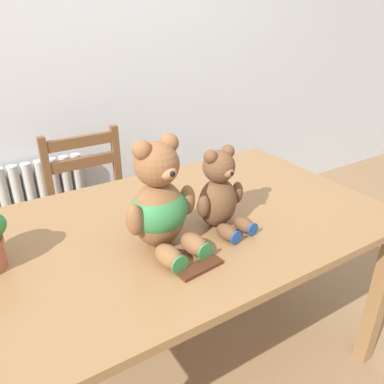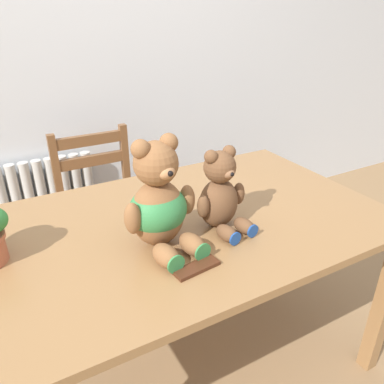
# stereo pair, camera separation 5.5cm
# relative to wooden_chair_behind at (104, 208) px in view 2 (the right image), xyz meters

# --- Properties ---
(wall_back) EXTENTS (8.00, 0.04, 2.60)m
(wall_back) POSITION_rel_wooden_chair_behind_xyz_m (0.06, 0.41, 0.85)
(wall_back) COLOR silver
(wall_back) RESTS_ON ground_plane
(radiator) EXTENTS (0.71, 0.10, 0.67)m
(radiator) POSITION_rel_wooden_chair_behind_xyz_m (-0.31, 0.34, -0.15)
(radiator) COLOR beige
(radiator) RESTS_ON ground_plane
(dining_table) EXTENTS (1.60, 0.94, 0.75)m
(dining_table) POSITION_rel_wooden_chair_behind_xyz_m (0.06, -0.78, 0.21)
(dining_table) COLOR olive
(dining_table) RESTS_ON ground_plane
(wooden_chair_behind) EXTENTS (0.43, 0.44, 0.87)m
(wooden_chair_behind) POSITION_rel_wooden_chair_behind_xyz_m (0.00, 0.00, 0.00)
(wooden_chair_behind) COLOR brown
(wooden_chair_behind) RESTS_ON ground_plane
(teddy_bear_left) EXTENTS (0.26, 0.28, 0.37)m
(teddy_bear_left) POSITION_rel_wooden_chair_behind_xyz_m (-0.04, -0.88, 0.45)
(teddy_bear_left) COLOR brown
(teddy_bear_left) RESTS_ON dining_table
(teddy_bear_right) EXTENTS (0.21, 0.22, 0.30)m
(teddy_bear_right) POSITION_rel_wooden_chair_behind_xyz_m (0.19, -0.89, 0.42)
(teddy_bear_right) COLOR brown
(teddy_bear_right) RESTS_ON dining_table
(chocolate_bar) EXTENTS (0.15, 0.07, 0.01)m
(chocolate_bar) POSITION_rel_wooden_chair_behind_xyz_m (-0.01, -1.06, 0.30)
(chocolate_bar) COLOR #472314
(chocolate_bar) RESTS_ON dining_table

